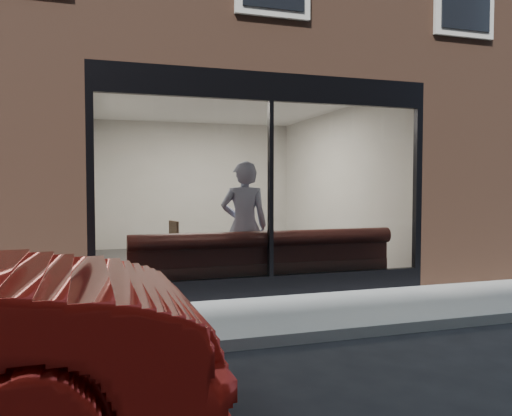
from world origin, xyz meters
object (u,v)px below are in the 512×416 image
object	(u,v)px
person	(244,226)
cafe_table_right	(314,236)
cafe_chair_left	(164,260)
cafe_table_left	(163,238)
banquette	(262,276)

from	to	relation	value
person	cafe_table_right	distance (m)	1.44
person	cafe_chair_left	distance (m)	2.13
cafe_table_right	cafe_chair_left	world-z (taller)	cafe_table_right
cafe_table_left	cafe_table_right	size ratio (longest dim) A/B	1.06
cafe_chair_left	person	bearing A→B (deg)	106.74
person	cafe_table_left	distance (m)	1.42
cafe_table_left	cafe_table_right	distance (m)	2.53
person	cafe_table_right	bearing A→B (deg)	-150.51
banquette	cafe_table_left	bearing A→B (deg)	143.09
banquette	cafe_table_right	distance (m)	1.40
person	cafe_chair_left	bearing A→B (deg)	-46.86
cafe_table_right	cafe_chair_left	xyz separation A→B (m)	(-2.38, 1.29, -0.50)
banquette	cafe_chair_left	distance (m)	2.28
banquette	cafe_chair_left	size ratio (longest dim) A/B	10.49
person	cafe_table_left	xyz separation A→B (m)	(-1.14, 0.82, -0.24)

